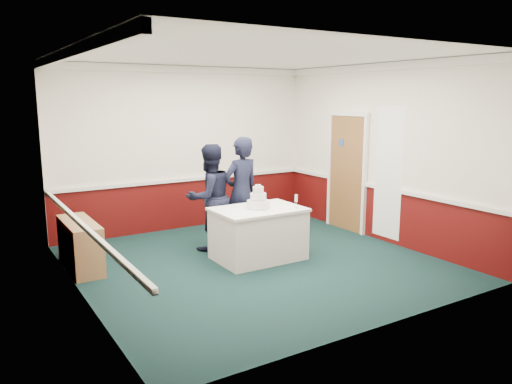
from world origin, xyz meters
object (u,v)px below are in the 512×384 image
wedding_cake (258,201)px  cake_knife (264,211)px  person_man (210,197)px  person_woman (241,192)px  champagne_flute (296,199)px  sideboard (80,245)px  cake_table (258,233)px

wedding_cake → cake_knife: bearing=-98.5°
person_man → wedding_cake: bearing=107.4°
cake_knife → person_man: (-0.36, 1.04, 0.06)m
wedding_cake → cake_knife: 0.23m
wedding_cake → person_woman: bearing=80.7°
champagne_flute → person_man: 1.44m
person_man → person_woman: size_ratio=0.94×
cake_knife → champagne_flute: champagne_flute is taller
wedding_cake → person_woman: 0.72m
sideboard → champagne_flute: size_ratio=5.85×
person_woman → cake_knife: bearing=72.5°
sideboard → person_man: person_man is taller
sideboard → wedding_cake: wedding_cake is taller
cake_table → person_man: 1.04m
cake_table → person_man: (-0.39, 0.84, 0.45)m
cake_knife → champagne_flute: bearing=-7.7°
cake_table → wedding_cake: bearing=90.0°
person_man → person_woman: 0.53m
sideboard → person_man: (2.01, -0.11, 0.50)m
cake_table → person_woman: person_woman is taller
person_woman → wedding_cake: bearing=72.3°
person_man → cake_knife: bearing=101.6°
sideboard → cake_table: cake_table is taller
cake_knife → person_woman: (0.15, 0.91, 0.11)m
cake_table → person_woman: bearing=80.7°
champagne_flute → person_woman: size_ratio=0.11×
cake_knife → person_man: 1.11m
sideboard → wedding_cake: bearing=-21.6°
champagne_flute → cake_knife: bearing=171.4°
person_man → person_woman: (0.51, -0.13, 0.05)m
cake_table → cake_knife: (-0.03, -0.20, 0.39)m
sideboard → person_woman: 2.60m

